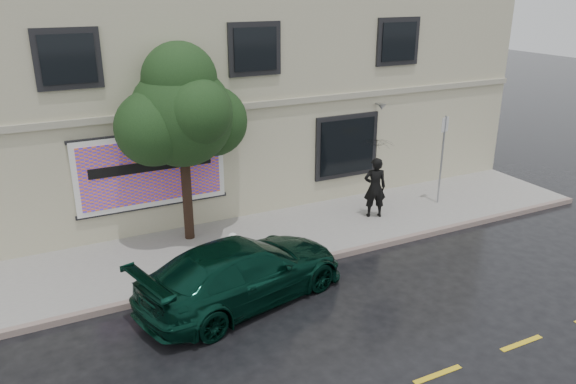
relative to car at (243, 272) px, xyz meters
name	(u,v)px	position (x,y,z in m)	size (l,w,h in m)	color
ground	(340,290)	(2.25, -0.62, -0.74)	(90.00, 90.00, 0.00)	black
sidewalk	(282,236)	(2.25, 2.63, -0.67)	(20.00, 3.50, 0.15)	#9A9691
curb	(311,261)	(2.25, 0.88, -0.67)	(20.00, 0.18, 0.16)	gray
road_marking	(438,374)	(2.25, -4.12, -0.74)	(19.00, 0.12, 0.01)	gold
building	(211,87)	(2.26, 8.37, 2.76)	(20.00, 8.12, 7.00)	#B9B195
billboard	(152,171)	(-0.95, 4.30, 1.31)	(4.30, 0.16, 2.20)	white
car	(243,272)	(0.00, 0.00, 0.00)	(2.25, 5.09, 1.48)	black
pedestrian	(375,187)	(5.40, 2.56, 0.35)	(0.69, 0.45, 1.89)	black
umbrella	(377,145)	(5.40, 2.56, 1.69)	(1.07, 1.07, 0.79)	black
street_tree	(182,116)	(-0.19, 3.58, 2.92)	(2.72, 2.72, 4.89)	#321E16
fire_hydrant	(233,249)	(0.33, 1.49, -0.16)	(0.36, 0.34, 0.89)	silver
sign_pole	(442,152)	(7.96, 2.58, 1.13)	(0.35, 0.12, 2.91)	#9B9EA4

